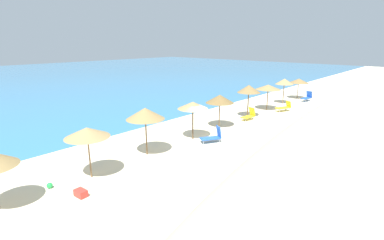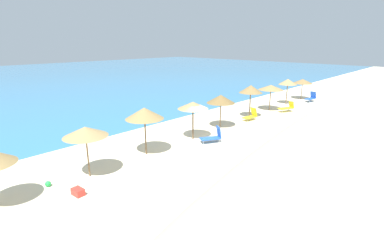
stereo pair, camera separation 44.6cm
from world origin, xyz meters
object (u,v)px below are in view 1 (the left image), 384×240
object	(u,v)px
beach_umbrella_9	(284,81)
cooler_box	(81,193)
beach_umbrella_8	(268,87)
lounge_chair_2	(249,115)
beach_ball	(50,185)
beach_umbrella_6	(220,99)
beach_umbrella_7	(249,89)
lounge_chair_0	(284,107)
beach_umbrella_5	(193,105)
beach_umbrella_4	(145,114)
beach_umbrella_10	(299,81)
lounge_chair_3	(307,97)
lounge_chair_1	(213,136)
beach_umbrella_3	(87,132)

from	to	relation	value
beach_umbrella_9	cooler_box	xyz separation A→B (m)	(-25.04, -1.92, -2.33)
beach_umbrella_8	beach_umbrella_9	size ratio (longest dim) A/B	0.92
lounge_chair_2	beach_ball	distance (m)	17.13
beach_umbrella_6	beach_umbrella_8	size ratio (longest dim) A/B	1.04
beach_umbrella_6	lounge_chair_2	size ratio (longest dim) A/B	1.85
beach_umbrella_7	lounge_chair_0	world-z (taller)	beach_umbrella_7
beach_umbrella_6	beach_umbrella_8	world-z (taller)	beach_umbrella_6
beach_umbrella_5	beach_umbrella_6	distance (m)	3.56
beach_umbrella_4	beach_umbrella_10	xyz separation A→B (m)	(23.79, 0.22, -0.43)
lounge_chair_3	cooler_box	distance (m)	28.31
lounge_chair_1	beach_umbrella_8	bearing A→B (deg)	-50.70
beach_umbrella_5	lounge_chair_3	bearing A→B (deg)	-3.16
beach_umbrella_10	lounge_chair_2	world-z (taller)	beach_umbrella_10
beach_umbrella_3	beach_umbrella_9	bearing A→B (deg)	1.28
lounge_chair_2	lounge_chair_3	size ratio (longest dim) A/B	0.90
lounge_chair_1	beach_ball	xyz separation A→B (m)	(-10.28, 1.86, -0.30)
lounge_chair_2	lounge_chair_3	world-z (taller)	lounge_chair_3
beach_ball	beach_umbrella_10	bearing A→B (deg)	0.08
lounge_chair_1	lounge_chair_2	distance (m)	6.94
beach_umbrella_5	beach_ball	xyz separation A→B (m)	(-9.88, 0.34, -2.32)
beach_umbrella_4	beach_umbrella_8	bearing A→B (deg)	0.56
beach_umbrella_4	lounge_chair_1	world-z (taller)	beach_umbrella_4
beach_umbrella_9	lounge_chair_0	world-z (taller)	beach_umbrella_9
lounge_chair_1	lounge_chair_3	distance (m)	18.64
beach_umbrella_8	lounge_chair_2	world-z (taller)	beach_umbrella_8
beach_umbrella_5	lounge_chair_2	world-z (taller)	beach_umbrella_5
beach_umbrella_3	lounge_chair_2	world-z (taller)	beach_umbrella_3
beach_umbrella_4	beach_umbrella_6	distance (m)	7.63
cooler_box	beach_umbrella_6	bearing A→B (deg)	7.86
beach_umbrella_8	beach_umbrella_10	size ratio (longest dim) A/B	1.06
cooler_box	beach_umbrella_9	bearing A→B (deg)	4.38
beach_umbrella_8	beach_umbrella_9	bearing A→B (deg)	1.66
beach_umbrella_9	lounge_chair_3	bearing A→B (deg)	-24.55
beach_umbrella_3	beach_umbrella_6	distance (m)	11.52
beach_umbrella_3	beach_umbrella_5	bearing A→B (deg)	0.67
beach_umbrella_6	beach_umbrella_10	size ratio (longest dim) A/B	1.10
beach_umbrella_9	beach_ball	world-z (taller)	beach_umbrella_9
beach_umbrella_4	lounge_chair_2	distance (m)	11.54
beach_umbrella_3	lounge_chair_1	distance (m)	8.72
lounge_chair_2	lounge_chair_3	bearing A→B (deg)	-84.28
beach_umbrella_3	beach_umbrella_8	distance (m)	19.74
beach_umbrella_6	lounge_chair_3	world-z (taller)	beach_umbrella_6
beach_umbrella_8	beach_ball	world-z (taller)	beach_umbrella_8
beach_umbrella_5	beach_umbrella_3	bearing A→B (deg)	-179.33
beach_umbrella_5	cooler_box	bearing A→B (deg)	-170.91
beach_umbrella_5	cooler_box	world-z (taller)	beach_umbrella_5
beach_umbrella_8	beach_umbrella_4	bearing A→B (deg)	-179.44
lounge_chair_3	lounge_chair_0	bearing A→B (deg)	98.49
beach_umbrella_3	beach_umbrella_4	bearing A→B (deg)	3.82
lounge_chair_3	lounge_chair_1	bearing A→B (deg)	98.19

